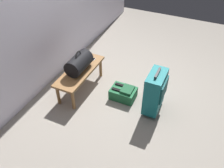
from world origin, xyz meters
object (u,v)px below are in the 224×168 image
object	(u,v)px
bench	(80,73)
duffel_bag_black	(79,63)
cell_phone	(91,59)
backpack_green	(123,93)
suitcase_upright_teal	(155,91)

from	to	relation	value
bench	duffel_bag_black	distance (m)	0.19
bench	cell_phone	size ratio (longest dim) A/B	6.94
bench	backpack_green	bearing A→B (deg)	-83.07
duffel_bag_black	cell_phone	xyz separation A→B (m)	(0.35, -0.01, -0.13)
duffel_bag_black	backpack_green	bearing A→B (deg)	-83.08
bench	suitcase_upright_teal	xyz separation A→B (m)	(0.03, -1.20, 0.04)
duffel_bag_black	backpack_green	distance (m)	0.82
bench	suitcase_upright_teal	world-z (taller)	suitcase_upright_teal
cell_phone	backpack_green	distance (m)	0.80
suitcase_upright_teal	cell_phone	bearing A→B (deg)	75.08
bench	suitcase_upright_teal	size ratio (longest dim) A/B	1.45
cell_phone	backpack_green	xyz separation A→B (m)	(-0.26, -0.70, -0.29)
duffel_bag_black	suitcase_upright_teal	world-z (taller)	duffel_bag_black
bench	backpack_green	world-z (taller)	bench
cell_phone	duffel_bag_black	bearing A→B (deg)	178.77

